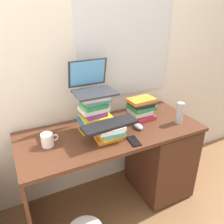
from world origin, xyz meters
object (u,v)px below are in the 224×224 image
(desk, at_px, (149,155))
(book_stack_tall, at_px, (95,113))
(book_stack_keyboard_riser, at_px, (110,132))
(computer_mouse, at_px, (138,126))
(mug, at_px, (48,140))
(water_bottle, at_px, (180,113))
(book_stack_side, at_px, (141,109))
(cell_phone, at_px, (134,141))
(keyboard, at_px, (110,125))
(laptop, at_px, (92,84))

(desk, bearing_deg, book_stack_tall, 169.41)
(book_stack_keyboard_riser, distance_m, computer_mouse, 0.29)
(mug, bearing_deg, water_bottle, -7.20)
(book_stack_side, distance_m, cell_phone, 0.40)
(book_stack_tall, height_order, keyboard, book_stack_tall)
(computer_mouse, bearing_deg, mug, 174.21)
(book_stack_keyboard_riser, height_order, cell_phone, book_stack_keyboard_riser)
(laptop, distance_m, cell_phone, 0.53)
(water_bottle, bearing_deg, keyboard, 179.09)
(book_stack_tall, bearing_deg, cell_phone, -56.98)
(keyboard, xyz_separation_m, cell_phone, (0.15, -0.10, -0.12))
(book_stack_side, height_order, water_bottle, book_stack_side)
(book_stack_tall, relative_size, cell_phone, 2.30)
(computer_mouse, distance_m, water_bottle, 0.38)
(book_stack_keyboard_riser, relative_size, book_stack_side, 0.93)
(desk, xyz_separation_m, mug, (-0.88, 0.03, 0.40))
(mug, bearing_deg, book_stack_keyboard_riser, -15.56)
(book_stack_keyboard_riser, distance_m, keyboard, 0.07)
(water_bottle, bearing_deg, book_stack_tall, 164.16)
(desk, height_order, mug, mug)
(computer_mouse, relative_size, water_bottle, 0.57)
(book_stack_tall, xyz_separation_m, book_stack_side, (0.43, 0.01, -0.06))
(desk, distance_m, computer_mouse, 0.40)
(mug, bearing_deg, desk, -2.15)
(mug, bearing_deg, keyboard, -16.23)
(laptop, bearing_deg, desk, -16.83)
(computer_mouse, relative_size, mug, 0.84)
(laptop, bearing_deg, keyboard, -81.06)
(book_stack_keyboard_riser, xyz_separation_m, mug, (-0.43, 0.12, -0.01))
(laptop, height_order, cell_phone, laptop)
(book_stack_tall, xyz_separation_m, keyboard, (0.04, -0.18, -0.02))
(keyboard, xyz_separation_m, mug, (-0.43, 0.13, -0.08))
(book_stack_tall, bearing_deg, keyboard, -77.79)
(laptop, relative_size, keyboard, 0.73)
(computer_mouse, bearing_deg, book_stack_side, 51.66)
(desk, distance_m, book_stack_side, 0.46)
(book_stack_keyboard_riser, xyz_separation_m, computer_mouse, (0.28, 0.05, -0.04))
(book_stack_keyboard_riser, xyz_separation_m, keyboard, (-0.00, -0.01, 0.07))
(book_stack_keyboard_riser, distance_m, water_bottle, 0.64)
(computer_mouse, bearing_deg, keyboard, -169.21)
(keyboard, bearing_deg, book_stack_keyboard_riser, 75.94)
(desk, height_order, book_stack_keyboard_riser, book_stack_keyboard_riser)
(desk, distance_m, cell_phone, 0.50)
(desk, bearing_deg, computer_mouse, -166.74)
(laptop, height_order, keyboard, laptop)
(book_stack_side, relative_size, cell_phone, 1.71)
(keyboard, relative_size, computer_mouse, 4.04)
(desk, relative_size, computer_mouse, 14.17)
(book_stack_side, bearing_deg, desk, -61.18)
(keyboard, distance_m, mug, 0.46)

